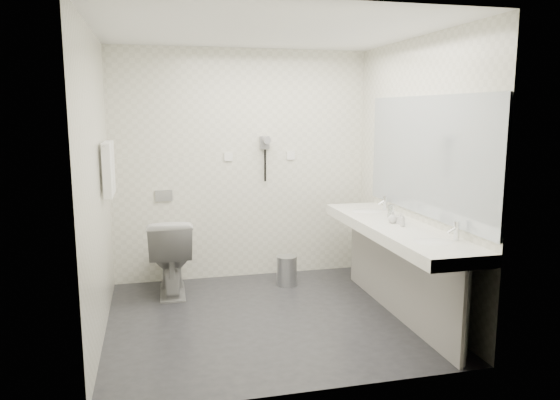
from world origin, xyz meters
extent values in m
plane|color=#26262B|center=(0.00, 0.00, 0.00)|extent=(2.80, 2.80, 0.00)
plane|color=white|center=(0.00, 0.00, 2.50)|extent=(2.80, 2.80, 0.00)
plane|color=white|center=(0.00, 1.30, 1.25)|extent=(2.80, 0.00, 2.80)
plane|color=white|center=(0.00, -1.30, 1.25)|extent=(2.80, 0.00, 2.80)
plane|color=white|center=(-1.40, 0.00, 1.25)|extent=(0.00, 2.60, 2.60)
plane|color=white|center=(1.40, 0.00, 1.25)|extent=(0.00, 2.60, 2.60)
cube|color=white|center=(1.12, -0.20, 0.80)|extent=(0.55, 2.20, 0.10)
cube|color=#9B9793|center=(1.15, -0.20, 0.38)|extent=(0.03, 2.15, 0.75)
cylinder|color=silver|center=(1.18, -1.24, 0.38)|extent=(0.06, 0.06, 0.75)
cylinder|color=silver|center=(1.18, 0.84, 0.38)|extent=(0.06, 0.06, 0.75)
cube|color=#B2BCC6|center=(1.39, -0.20, 1.45)|extent=(0.02, 2.20, 1.05)
ellipsoid|color=white|center=(1.12, -0.85, 0.83)|extent=(0.40, 0.31, 0.05)
ellipsoid|color=white|center=(1.12, 0.45, 0.83)|extent=(0.40, 0.31, 0.05)
cylinder|color=silver|center=(1.32, -0.85, 0.92)|extent=(0.04, 0.04, 0.15)
cylinder|color=silver|center=(1.32, 0.45, 0.92)|extent=(0.04, 0.04, 0.15)
imported|color=white|center=(1.17, -0.20, 0.90)|extent=(0.07, 0.07, 0.11)
imported|color=white|center=(1.12, -0.14, 0.90)|extent=(0.11, 0.11, 0.11)
imported|color=white|center=(1.14, -0.30, 0.91)|extent=(0.05, 0.05, 0.11)
cylinder|color=silver|center=(1.22, 0.10, 0.91)|extent=(0.07, 0.07, 0.11)
cylinder|color=silver|center=(1.27, 0.20, 0.90)|extent=(0.06, 0.06, 0.10)
imported|color=white|center=(-0.81, 0.90, 0.39)|extent=(0.46, 0.79, 0.79)
cube|color=#B2B5BA|center=(-0.85, 1.29, 0.95)|extent=(0.18, 0.02, 0.12)
cylinder|color=#B2B5BA|center=(0.40, 0.86, 0.15)|extent=(0.27, 0.27, 0.30)
cylinder|color=#B2B5BA|center=(0.40, 0.86, 0.31)|extent=(0.22, 0.22, 0.02)
cylinder|color=silver|center=(-1.35, 0.55, 1.55)|extent=(0.02, 0.62, 0.02)
cube|color=white|center=(-1.34, 0.41, 1.33)|extent=(0.07, 0.24, 0.48)
cube|color=white|center=(-1.34, 0.69, 1.33)|extent=(0.07, 0.24, 0.48)
cube|color=gray|center=(0.25, 1.27, 1.50)|extent=(0.10, 0.04, 0.14)
cylinder|color=gray|center=(0.25, 1.20, 1.53)|extent=(0.08, 0.14, 0.08)
cylinder|color=black|center=(0.25, 1.26, 1.25)|extent=(0.02, 0.02, 0.35)
cube|color=white|center=(-0.15, 1.29, 1.35)|extent=(0.09, 0.02, 0.09)
cube|color=white|center=(0.55, 1.29, 1.35)|extent=(0.09, 0.02, 0.09)
camera|label=1|loc=(-0.96, -4.43, 1.85)|focal=34.03mm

